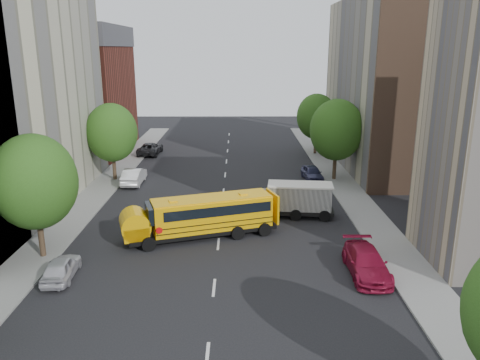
{
  "coord_description": "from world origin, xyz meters",
  "views": [
    {
      "loc": [
        1.32,
        -31.25,
        12.72
      ],
      "look_at": [
        1.49,
        2.0,
        3.37
      ],
      "focal_mm": 35.0,
      "sensor_mm": 36.0,
      "label": 1
    }
  ],
  "objects_px": {
    "safari_truck": "(294,199)",
    "parked_car_1": "(134,176)",
    "street_tree_1": "(34,182)",
    "parked_car_0": "(61,268)",
    "street_tree_4": "(337,130)",
    "school_bus": "(201,215)",
    "parked_car_4": "(312,173)",
    "street_tree_2": "(112,133)",
    "parked_car_3": "(366,263)",
    "street_tree_5": "(316,117)",
    "parked_car_2": "(150,148)"
  },
  "relations": [
    {
      "from": "safari_truck",
      "to": "parked_car_1",
      "type": "relative_size",
      "value": 1.34
    },
    {
      "from": "street_tree_1",
      "to": "parked_car_0",
      "type": "relative_size",
      "value": 2.07
    },
    {
      "from": "street_tree_4",
      "to": "school_bus",
      "type": "xyz_separation_m",
      "value": [
        -12.24,
        -14.73,
        -3.46
      ]
    },
    {
      "from": "parked_car_1",
      "to": "parked_car_4",
      "type": "bearing_deg",
      "value": -175.35
    },
    {
      "from": "street_tree_1",
      "to": "street_tree_2",
      "type": "relative_size",
      "value": 1.03
    },
    {
      "from": "street_tree_1",
      "to": "school_bus",
      "type": "distance_m",
      "value": 10.81
    },
    {
      "from": "street_tree_2",
      "to": "parked_car_4",
      "type": "distance_m",
      "value": 20.22
    },
    {
      "from": "street_tree_2",
      "to": "parked_car_3",
      "type": "distance_m",
      "value": 28.76
    },
    {
      "from": "street_tree_5",
      "to": "school_bus",
      "type": "relative_size",
      "value": 0.72
    },
    {
      "from": "street_tree_1",
      "to": "school_bus",
      "type": "bearing_deg",
      "value": 18.52
    },
    {
      "from": "street_tree_4",
      "to": "school_bus",
      "type": "distance_m",
      "value": 19.46
    },
    {
      "from": "street_tree_1",
      "to": "street_tree_4",
      "type": "bearing_deg",
      "value": 39.29
    },
    {
      "from": "school_bus",
      "to": "parked_car_2",
      "type": "bearing_deg",
      "value": 89.22
    },
    {
      "from": "school_bus",
      "to": "parked_car_0",
      "type": "distance_m",
      "value": 9.76
    },
    {
      "from": "street_tree_2",
      "to": "parked_car_2",
      "type": "height_order",
      "value": "street_tree_2"
    },
    {
      "from": "parked_car_0",
      "to": "parked_car_3",
      "type": "relative_size",
      "value": 0.74
    },
    {
      "from": "street_tree_5",
      "to": "safari_truck",
      "type": "bearing_deg",
      "value": -103.16
    },
    {
      "from": "street_tree_4",
      "to": "safari_truck",
      "type": "relative_size",
      "value": 1.27
    },
    {
      "from": "street_tree_4",
      "to": "school_bus",
      "type": "bearing_deg",
      "value": -129.73
    },
    {
      "from": "street_tree_1",
      "to": "parked_car_1",
      "type": "xyz_separation_m",
      "value": [
        2.2,
        16.7,
        -4.17
      ]
    },
    {
      "from": "street_tree_4",
      "to": "street_tree_5",
      "type": "distance_m",
      "value": 12.01
    },
    {
      "from": "street_tree_5",
      "to": "safari_truck",
      "type": "relative_size",
      "value": 1.17
    },
    {
      "from": "safari_truck",
      "to": "street_tree_2",
      "type": "bearing_deg",
      "value": 153.85
    },
    {
      "from": "street_tree_1",
      "to": "safari_truck",
      "type": "distance_m",
      "value": 18.67
    },
    {
      "from": "street_tree_1",
      "to": "parked_car_1",
      "type": "distance_m",
      "value": 17.35
    },
    {
      "from": "street_tree_4",
      "to": "school_bus",
      "type": "relative_size",
      "value": 0.77
    },
    {
      "from": "street_tree_1",
      "to": "parked_car_4",
      "type": "bearing_deg",
      "value": 42.38
    },
    {
      "from": "street_tree_2",
      "to": "school_bus",
      "type": "bearing_deg",
      "value": -56.49
    },
    {
      "from": "street_tree_5",
      "to": "parked_car_2",
      "type": "height_order",
      "value": "street_tree_5"
    },
    {
      "from": "parked_car_2",
      "to": "parked_car_3",
      "type": "bearing_deg",
      "value": 122.03
    },
    {
      "from": "street_tree_2",
      "to": "parked_car_3",
      "type": "relative_size",
      "value": 1.49
    },
    {
      "from": "street_tree_1",
      "to": "street_tree_5",
      "type": "relative_size",
      "value": 1.05
    },
    {
      "from": "safari_truck",
      "to": "parked_car_4",
      "type": "bearing_deg",
      "value": 79.85
    },
    {
      "from": "street_tree_5",
      "to": "parked_car_4",
      "type": "distance_m",
      "value": 12.78
    },
    {
      "from": "street_tree_2",
      "to": "parked_car_0",
      "type": "relative_size",
      "value": 2.02
    },
    {
      "from": "street_tree_5",
      "to": "safari_truck",
      "type": "height_order",
      "value": "street_tree_5"
    },
    {
      "from": "street_tree_4",
      "to": "street_tree_5",
      "type": "bearing_deg",
      "value": 90.0
    },
    {
      "from": "street_tree_5",
      "to": "parked_car_2",
      "type": "relative_size",
      "value": 1.4
    },
    {
      "from": "parked_car_1",
      "to": "parked_car_3",
      "type": "height_order",
      "value": "parked_car_1"
    },
    {
      "from": "parked_car_0",
      "to": "parked_car_1",
      "type": "relative_size",
      "value": 0.8
    },
    {
      "from": "school_bus",
      "to": "street_tree_5",
      "type": "bearing_deg",
      "value": 47.23
    },
    {
      "from": "street_tree_5",
      "to": "parked_car_4",
      "type": "height_order",
      "value": "street_tree_5"
    },
    {
      "from": "safari_truck",
      "to": "parked_car_1",
      "type": "height_order",
      "value": "safari_truck"
    },
    {
      "from": "street_tree_2",
      "to": "parked_car_4",
      "type": "height_order",
      "value": "street_tree_2"
    },
    {
      "from": "street_tree_1",
      "to": "parked_car_2",
      "type": "height_order",
      "value": "street_tree_1"
    },
    {
      "from": "parked_car_0",
      "to": "school_bus",
      "type": "bearing_deg",
      "value": -144.5
    },
    {
      "from": "parked_car_1",
      "to": "safari_truck",
      "type": "bearing_deg",
      "value": 147.82
    },
    {
      "from": "parked_car_0",
      "to": "parked_car_4",
      "type": "distance_m",
      "value": 27.33
    },
    {
      "from": "school_bus",
      "to": "parked_car_3",
      "type": "relative_size",
      "value": 2.03
    },
    {
      "from": "street_tree_5",
      "to": "parked_car_3",
      "type": "relative_size",
      "value": 1.45
    }
  ]
}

